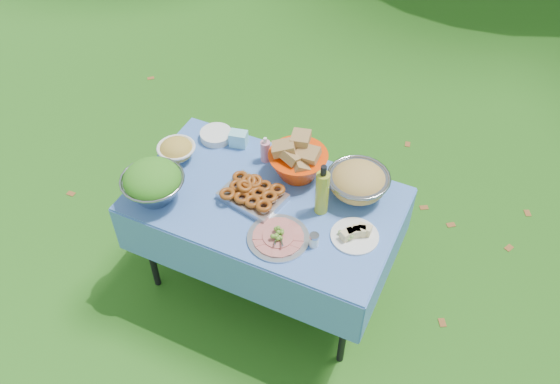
{
  "coord_description": "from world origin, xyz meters",
  "views": [
    {
      "loc": [
        1.02,
        -1.98,
        3.12
      ],
      "look_at": [
        0.09,
        0.0,
        0.85
      ],
      "focal_mm": 38.0,
      "sensor_mm": 36.0,
      "label": 1
    }
  ],
  "objects_px": {
    "charcuterie_platter": "(278,234)",
    "oil_bottle": "(322,189)",
    "bread_bowl": "(298,159)",
    "pasta_bowl_steel": "(358,182)",
    "plate_stack": "(216,135)",
    "picnic_table": "(267,242)",
    "salad_bowl": "(153,182)"
  },
  "relations": [
    {
      "from": "bread_bowl",
      "to": "charcuterie_platter",
      "type": "height_order",
      "value": "bread_bowl"
    },
    {
      "from": "charcuterie_platter",
      "to": "bread_bowl",
      "type": "bearing_deg",
      "value": 102.37
    },
    {
      "from": "oil_bottle",
      "to": "bread_bowl",
      "type": "bearing_deg",
      "value": 137.98
    },
    {
      "from": "picnic_table",
      "to": "charcuterie_platter",
      "type": "relative_size",
      "value": 4.51
    },
    {
      "from": "bread_bowl",
      "to": "pasta_bowl_steel",
      "type": "distance_m",
      "value": 0.36
    },
    {
      "from": "pasta_bowl_steel",
      "to": "oil_bottle",
      "type": "height_order",
      "value": "oil_bottle"
    },
    {
      "from": "oil_bottle",
      "to": "pasta_bowl_steel",
      "type": "bearing_deg",
      "value": 57.42
    },
    {
      "from": "bread_bowl",
      "to": "picnic_table",
      "type": "bearing_deg",
      "value": -107.87
    },
    {
      "from": "picnic_table",
      "to": "oil_bottle",
      "type": "distance_m",
      "value": 0.63
    },
    {
      "from": "charcuterie_platter",
      "to": "oil_bottle",
      "type": "distance_m",
      "value": 0.33
    },
    {
      "from": "salad_bowl",
      "to": "charcuterie_platter",
      "type": "relative_size",
      "value": 1.06
    },
    {
      "from": "salad_bowl",
      "to": "oil_bottle",
      "type": "bearing_deg",
      "value": 18.94
    },
    {
      "from": "oil_bottle",
      "to": "salad_bowl",
      "type": "bearing_deg",
      "value": -161.06
    },
    {
      "from": "bread_bowl",
      "to": "oil_bottle",
      "type": "height_order",
      "value": "oil_bottle"
    },
    {
      "from": "picnic_table",
      "to": "oil_bottle",
      "type": "bearing_deg",
      "value": 8.44
    },
    {
      "from": "oil_bottle",
      "to": "picnic_table",
      "type": "bearing_deg",
      "value": -171.56
    },
    {
      "from": "plate_stack",
      "to": "bread_bowl",
      "type": "height_order",
      "value": "bread_bowl"
    },
    {
      "from": "plate_stack",
      "to": "oil_bottle",
      "type": "height_order",
      "value": "oil_bottle"
    },
    {
      "from": "picnic_table",
      "to": "salad_bowl",
      "type": "height_order",
      "value": "salad_bowl"
    },
    {
      "from": "salad_bowl",
      "to": "pasta_bowl_steel",
      "type": "distance_m",
      "value": 1.11
    },
    {
      "from": "salad_bowl",
      "to": "plate_stack",
      "type": "height_order",
      "value": "salad_bowl"
    },
    {
      "from": "picnic_table",
      "to": "salad_bowl",
      "type": "bearing_deg",
      "value": -155.63
    },
    {
      "from": "picnic_table",
      "to": "plate_stack",
      "type": "height_order",
      "value": "plate_stack"
    },
    {
      "from": "plate_stack",
      "to": "salad_bowl",
      "type": "bearing_deg",
      "value": -95.78
    },
    {
      "from": "salad_bowl",
      "to": "bread_bowl",
      "type": "height_order",
      "value": "salad_bowl"
    },
    {
      "from": "pasta_bowl_steel",
      "to": "bread_bowl",
      "type": "bearing_deg",
      "value": 179.64
    },
    {
      "from": "salad_bowl",
      "to": "charcuterie_platter",
      "type": "distance_m",
      "value": 0.74
    },
    {
      "from": "plate_stack",
      "to": "bread_bowl",
      "type": "bearing_deg",
      "value": -7.11
    },
    {
      "from": "pasta_bowl_steel",
      "to": "plate_stack",
      "type": "bearing_deg",
      "value": 175.48
    },
    {
      "from": "bread_bowl",
      "to": "pasta_bowl_steel",
      "type": "height_order",
      "value": "bread_bowl"
    },
    {
      "from": "bread_bowl",
      "to": "oil_bottle",
      "type": "relative_size",
      "value": 1.04
    },
    {
      "from": "plate_stack",
      "to": "pasta_bowl_steel",
      "type": "distance_m",
      "value": 0.94
    }
  ]
}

